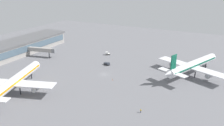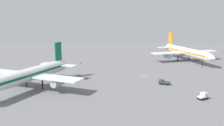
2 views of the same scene
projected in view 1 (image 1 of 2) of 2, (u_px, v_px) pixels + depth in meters
The scene contains 9 objects.
ground at pixel (104, 74), 137.92m from camera, with size 288.00×288.00×0.00m, color slate.
terminal_building at pixel (20, 47), 175.52m from camera, with size 84.28×21.17×10.31m.
airplane_at_gate at pixel (15, 81), 115.00m from camera, with size 51.66×42.44×16.20m.
airplane_taxiing at pixel (193, 65), 135.95m from camera, with size 51.05×42.19×16.31m.
pushback_tractor at pixel (107, 64), 152.62m from camera, with size 3.56×4.79×1.90m.
baggage_tug at pixel (107, 53), 173.01m from camera, with size 3.50×3.75×2.30m.
ground_crew_worker at pixel (141, 111), 98.13m from camera, with size 0.49×0.55×1.67m.
jet_bridge at pixel (42, 50), 168.09m from camera, with size 7.84×23.18×6.74m.
safety_cone_near_gate at pixel (113, 79), 130.09m from camera, with size 0.44×0.44×0.60m, color #EA590C.
Camera 1 is at (110.87, 62.60, 53.63)m, focal length 36.92 mm.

